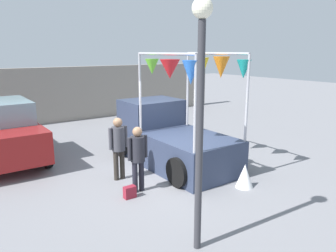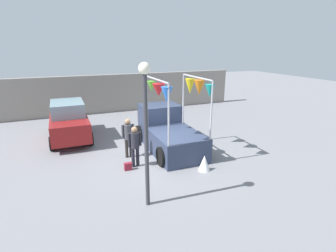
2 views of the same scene
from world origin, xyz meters
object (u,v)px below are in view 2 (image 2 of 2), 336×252
object	(u,v)px
vendor_truck	(167,129)
person_vendor	(128,134)
person_customer	(135,143)
folded_kite_bundle_white	(204,163)
handbag	(128,166)
parked_car	(69,121)
street_lamp	(146,117)

from	to	relation	value
vendor_truck	person_vendor	bearing A→B (deg)	-167.56
vendor_truck	person_customer	xyz separation A→B (m)	(-1.91, -1.39, 0.10)
person_vendor	folded_kite_bundle_white	world-z (taller)	person_vendor
folded_kite_bundle_white	person_customer	bearing A→B (deg)	149.90
folded_kite_bundle_white	vendor_truck	bearing A→B (deg)	97.81
vendor_truck	handbag	bearing A→B (deg)	-144.87
parked_car	person_vendor	size ratio (longest dim) A/B	2.40
person_vendor	street_lamp	world-z (taller)	street_lamp
handbag	folded_kite_bundle_white	bearing A→B (deg)	-23.11
parked_car	person_customer	bearing A→B (deg)	-63.12
vendor_truck	person_vendor	world-z (taller)	vendor_truck
vendor_truck	handbag	world-z (taller)	vendor_truck
person_vendor	folded_kite_bundle_white	size ratio (longest dim) A/B	2.78
vendor_truck	handbag	size ratio (longest dim) A/B	14.55
vendor_truck	folded_kite_bundle_white	size ratio (longest dim) A/B	6.79
parked_car	handbag	distance (m)	4.89
person_customer	handbag	world-z (taller)	person_customer
parked_car	person_customer	size ratio (longest dim) A/B	2.49
person_customer	street_lamp	bearing A→B (deg)	-97.81
parked_car	folded_kite_bundle_white	size ratio (longest dim) A/B	6.67
person_customer	person_vendor	xyz separation A→B (m)	(-0.01, 0.97, 0.04)
parked_car	handbag	world-z (taller)	parked_car
handbag	person_vendor	bearing A→B (deg)	73.96
parked_car	vendor_truck	bearing A→B (deg)	-35.24
vendor_truck	street_lamp	distance (m)	4.94
vendor_truck	street_lamp	xyz separation A→B (m)	(-2.27, -4.01, 1.79)
person_customer	handbag	bearing A→B (deg)	-150.26
street_lamp	person_customer	bearing A→B (deg)	82.19
person_vendor	person_customer	bearing A→B (deg)	-89.13
person_customer	folded_kite_bundle_white	xyz separation A→B (m)	(2.28, -1.32, -0.67)
handbag	folded_kite_bundle_white	world-z (taller)	folded_kite_bundle_white
person_vendor	handbag	distance (m)	1.49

